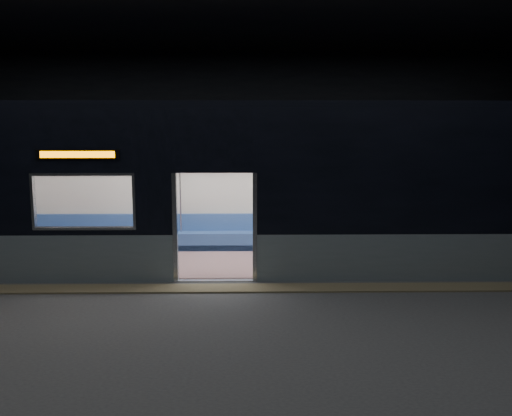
{
  "coord_description": "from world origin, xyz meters",
  "views": [
    {
      "loc": [
        0.6,
        -8.84,
        2.86
      ],
      "look_at": [
        0.78,
        2.3,
        1.21
      ],
      "focal_mm": 38.0,
      "sensor_mm": 36.0,
      "label": 1
    }
  ],
  "objects": [
    {
      "name": "transit_map",
      "position": [
        5.0,
        3.85,
        1.45
      ],
      "size": [
        0.94,
        0.03,
        0.61
      ],
      "primitive_type": "cube",
      "color": "white",
      "rests_on": "metro_car"
    },
    {
      "name": "station_floor",
      "position": [
        0.0,
        0.0,
        -0.01
      ],
      "size": [
        24.0,
        14.0,
        0.01
      ],
      "primitive_type": "cube",
      "color": "#47494C",
      "rests_on": "ground"
    },
    {
      "name": "tactile_strip",
      "position": [
        0.0,
        0.55,
        0.01
      ],
      "size": [
        22.8,
        0.5,
        0.03
      ],
      "primitive_type": "cube",
      "color": "#8C7F59",
      "rests_on": "station_floor"
    },
    {
      "name": "handbag",
      "position": [
        4.84,
        3.32,
        0.69
      ],
      "size": [
        0.36,
        0.34,
        0.15
      ],
      "primitive_type": "cube",
      "rotation": [
        0.0,
        0.0,
        -0.3
      ],
      "color": "black",
      "rests_on": "passenger"
    },
    {
      "name": "metro_car",
      "position": [
        -0.0,
        2.54,
        1.85
      ],
      "size": [
        18.0,
        3.04,
        3.35
      ],
      "color": "gray",
      "rests_on": "station_floor"
    },
    {
      "name": "station_envelope",
      "position": [
        0.0,
        0.0,
        3.66
      ],
      "size": [
        24.0,
        14.0,
        5.0
      ],
      "color": "black",
      "rests_on": "station_floor"
    },
    {
      "name": "passenger",
      "position": [
        4.8,
        3.55,
        0.81
      ],
      "size": [
        0.41,
        0.7,
        1.39
      ],
      "rotation": [
        0.0,
        0.0,
        0.05
      ],
      "color": "black",
      "rests_on": "metro_car"
    }
  ]
}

